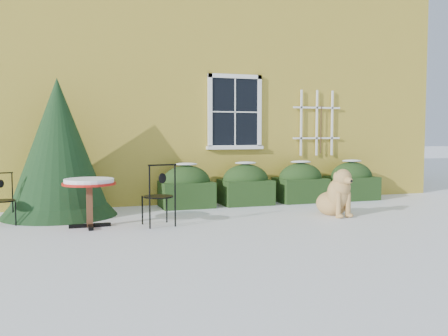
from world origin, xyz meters
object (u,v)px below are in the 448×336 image
object	(u,v)px
patio_chair_far	(2,199)
patio_chair_near	(159,195)
evergreen_shrub	(59,161)
dog	(336,196)
bistro_table	(89,187)

from	to	relation	value
patio_chair_far	patio_chair_near	bearing A→B (deg)	-31.96
evergreen_shrub	dog	distance (m)	5.12
evergreen_shrub	patio_chair_far	xyz separation A→B (m)	(-0.90, -0.64, -0.58)
patio_chair_near	patio_chair_far	bearing A→B (deg)	-27.81
patio_chair_near	dog	world-z (taller)	patio_chair_near
evergreen_shrub	dog	bearing A→B (deg)	-18.27
evergreen_shrub	patio_chair_near	world-z (taller)	evergreen_shrub
evergreen_shrub	patio_chair_far	size ratio (longest dim) A/B	2.93
bistro_table	dog	bearing A→B (deg)	-3.48
dog	evergreen_shrub	bearing A→B (deg)	157.22
evergreen_shrub	bistro_table	bearing A→B (deg)	-71.03
bistro_table	patio_chair_far	world-z (taller)	patio_chair_far
bistro_table	patio_chair_near	bearing A→B (deg)	-12.76
bistro_table	patio_chair_near	world-z (taller)	patio_chair_near
patio_chair_far	dog	world-z (taller)	dog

